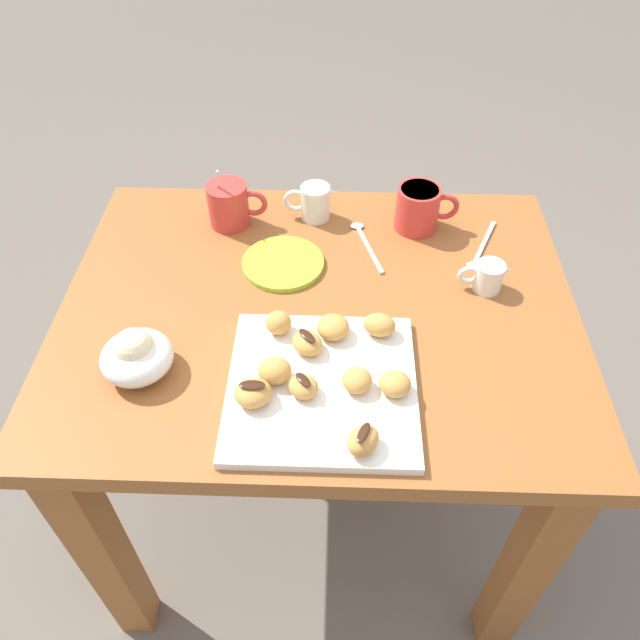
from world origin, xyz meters
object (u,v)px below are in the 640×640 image
object	(u,v)px
beignet_9	(253,393)
coffee_mug_red_left	(229,203)
coffee_mug_red_right	(419,207)
beignet_6	(333,327)
chocolate_sauce_pitcher	(488,275)
beignet_1	(303,387)
beignet_3	(379,325)
beignet_2	(307,343)
beignet_0	(363,441)
ice_cream_bowl	(136,355)
beignet_4	(357,380)
dining_table	(318,360)
pastry_plate_square	(322,387)
beignet_5	(395,384)
beignet_7	(278,323)
saucer_lime_left	(283,263)
cream_pitcher_white	(314,201)
beignet_8	(275,371)

from	to	relation	value
beignet_9	coffee_mug_red_left	bearing A→B (deg)	101.95
coffee_mug_red_right	beignet_6	bearing A→B (deg)	-117.12
coffee_mug_red_right	chocolate_sauce_pitcher	xyz separation A→B (m)	(0.11, -0.18, -0.02)
beignet_1	beignet_3	xyz separation A→B (m)	(0.12, 0.13, 0.00)
beignet_2	beignet_6	distance (m)	0.05
beignet_0	ice_cream_bowl	bearing A→B (deg)	157.93
ice_cream_bowl	chocolate_sauce_pitcher	distance (m)	0.62
beignet_3	beignet_9	distance (m)	0.24
beignet_4	beignet_6	distance (m)	0.12
chocolate_sauce_pitcher	beignet_0	xyz separation A→B (m)	(-0.23, -0.36, 0.00)
dining_table	beignet_2	world-z (taller)	beignet_2
chocolate_sauce_pitcher	beignet_3	xyz separation A→B (m)	(-0.20, -0.13, 0.00)
pastry_plate_square	chocolate_sauce_pitcher	xyz separation A→B (m)	(0.29, 0.24, 0.02)
beignet_1	beignet_0	bearing A→B (deg)	-46.83
beignet_3	beignet_1	bearing A→B (deg)	-132.45
beignet_3	beignet_0	bearing A→B (deg)	-97.77
coffee_mug_red_left	beignet_0	bearing A→B (deg)	-64.25
coffee_mug_red_left	beignet_5	size ratio (longest dim) A/B	2.78
dining_table	coffee_mug_red_left	distance (m)	0.36
beignet_6	beignet_7	distance (m)	0.09
coffee_mug_red_left	beignet_9	xyz separation A→B (m)	(0.10, -0.46, -0.01)
beignet_5	beignet_6	xyz separation A→B (m)	(-0.10, 0.11, 0.00)
pastry_plate_square	beignet_9	size ratio (longest dim) A/B	5.23
saucer_lime_left	beignet_5	distance (m)	0.36
beignet_2	cream_pitcher_white	bearing A→B (deg)	90.60
beignet_1	beignet_3	size ratio (longest dim) A/B	0.87
ice_cream_bowl	saucer_lime_left	size ratio (longest dim) A/B	0.74
pastry_plate_square	beignet_5	xyz separation A→B (m)	(0.11, -0.01, 0.02)
dining_table	saucer_lime_left	xyz separation A→B (m)	(-0.07, 0.11, 0.16)
beignet_4	ice_cream_bowl	bearing A→B (deg)	174.05
chocolate_sauce_pitcher	beignet_5	world-z (taller)	chocolate_sauce_pitcher
ice_cream_bowl	beignet_3	xyz separation A→B (m)	(0.38, 0.08, -0.00)
beignet_2	beignet_8	distance (m)	0.08
beignet_8	beignet_7	bearing A→B (deg)	91.45
cream_pitcher_white	beignet_3	world-z (taller)	cream_pitcher_white
coffee_mug_red_right	ice_cream_bowl	distance (m)	0.61
saucer_lime_left	beignet_7	bearing A→B (deg)	-87.55
pastry_plate_square	beignet_2	bearing A→B (deg)	110.57
beignet_4	pastry_plate_square	bearing A→B (deg)	173.63
dining_table	coffee_mug_red_right	size ratio (longest dim) A/B	7.33
ice_cream_bowl	beignet_7	xyz separation A→B (m)	(0.22, 0.08, -0.00)
beignet_6	cream_pitcher_white	bearing A→B (deg)	97.31
dining_table	coffee_mug_red_right	world-z (taller)	coffee_mug_red_right
beignet_4	beignet_7	world-z (taller)	beignet_7
beignet_1	beignet_3	world-z (taller)	beignet_3
coffee_mug_red_right	beignet_4	world-z (taller)	coffee_mug_red_right
beignet_3	pastry_plate_square	bearing A→B (deg)	-129.65
cream_pitcher_white	beignet_0	distance (m)	0.57
saucer_lime_left	beignet_9	distance (m)	0.33
cream_pitcher_white	beignet_0	bearing A→B (deg)	-80.88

